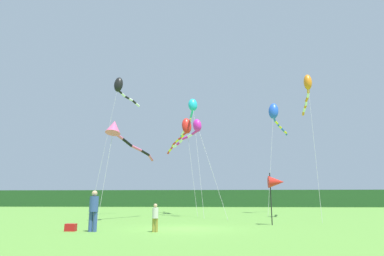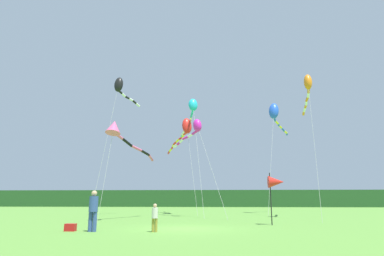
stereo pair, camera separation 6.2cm
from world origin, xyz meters
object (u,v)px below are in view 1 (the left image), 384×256
object	(u,v)px
kite_black	(120,87)
banner_flag_pole	(276,182)
cooler_box	(71,227)
kite_cyan	(191,111)
kite_rainbow	(119,132)
person_adult	(94,209)
person_child	(155,216)
kite_blue	(274,113)
kite_orange	(307,87)
kite_red	(185,129)
kite_magenta	(194,129)

from	to	relation	value
kite_black	banner_flag_pole	bearing A→B (deg)	-35.95
cooler_box	banner_flag_pole	xyz separation A→B (m)	(10.22, 4.25, 2.23)
kite_cyan	kite_rainbow	world-z (taller)	kite_cyan
kite_cyan	person_adult	bearing A→B (deg)	-102.17
person_child	banner_flag_pole	distance (m)	7.84
kite_rainbow	kite_blue	size ratio (longest dim) A/B	0.68
kite_black	kite_orange	world-z (taller)	kite_black
kite_red	kite_magenta	xyz separation A→B (m)	(1.31, -4.97, -1.00)
cooler_box	kite_red	distance (m)	19.06
kite_cyan	kite_black	bearing A→B (deg)	-161.16
banner_flag_pole	kite_blue	distance (m)	16.33
person_adult	person_child	size ratio (longest dim) A/B	1.47
person_child	kite_magenta	xyz separation A→B (m)	(1.04, 12.01, 6.61)
kite_black	kite_rainbow	xyz separation A→B (m)	(1.99, -6.19, -5.58)
cooler_box	kite_red	bearing A→B (deg)	77.64
person_child	banner_flag_pole	bearing A→B (deg)	35.01
cooler_box	kite_blue	xyz separation A→B (m)	(12.97, 18.31, 10.06)
banner_flag_pole	kite_black	world-z (taller)	kite_black
kite_red	kite_blue	distance (m)	9.59
kite_orange	kite_blue	xyz separation A→B (m)	(-1.28, 7.89, -0.07)
kite_magenta	kite_orange	bearing A→B (deg)	-8.93
banner_flag_pole	kite_blue	bearing A→B (deg)	78.94
kite_red	kite_rainbow	xyz separation A→B (m)	(-3.76, -9.88, -2.20)
kite_black	kite_cyan	size ratio (longest dim) A/B	1.15
cooler_box	kite_rainbow	size ratio (longest dim) A/B	0.06
cooler_box	kite_rainbow	bearing A→B (deg)	90.60
kite_magenta	banner_flag_pole	bearing A→B (deg)	-55.59
kite_black	kite_cyan	world-z (taller)	kite_black
kite_red	kite_magenta	bearing A→B (deg)	-75.26
cooler_box	kite_orange	world-z (taller)	kite_orange
kite_magenta	kite_blue	size ratio (longest dim) A/B	0.72
cooler_box	banner_flag_pole	bearing A→B (deg)	22.58
banner_flag_pole	kite_black	distance (m)	17.78
banner_flag_pole	kite_black	size ratio (longest dim) A/B	0.23
kite_orange	kite_magenta	bearing A→B (deg)	171.07
kite_black	kite_orange	distance (m)	16.59
person_adult	banner_flag_pole	bearing A→B (deg)	26.04
person_adult	kite_rainbow	size ratio (longest dim) A/B	0.24
kite_red	kite_blue	world-z (taller)	kite_blue
banner_flag_pole	person_adult	bearing A→B (deg)	-153.96
banner_flag_pole	kite_orange	bearing A→B (deg)	56.88
person_child	kite_blue	world-z (taller)	kite_blue
person_adult	kite_rainbow	distance (m)	8.86
kite_red	kite_black	bearing A→B (deg)	-147.29
kite_black	kite_magenta	bearing A→B (deg)	-10.28
person_adult	kite_cyan	size ratio (longest dim) A/B	0.17
kite_blue	kite_red	bearing A→B (deg)	-171.02
kite_magenta	kite_blue	bearing A→B (deg)	38.93
kite_cyan	kite_orange	size ratio (longest dim) A/B	0.97
kite_red	kite_magenta	size ratio (longest dim) A/B	1.15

